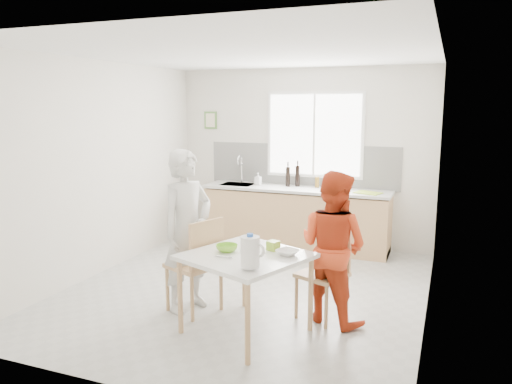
# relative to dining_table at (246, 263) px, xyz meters

# --- Properties ---
(ground) EXTENTS (4.50, 4.50, 0.00)m
(ground) POSITION_rel_dining_table_xyz_m (-0.41, 1.00, -0.69)
(ground) COLOR #B7B7B2
(ground) RESTS_ON ground
(room_shell) EXTENTS (4.50, 4.50, 4.50)m
(room_shell) POSITION_rel_dining_table_xyz_m (-0.41, 1.00, 0.96)
(room_shell) COLOR silver
(room_shell) RESTS_ON ground
(window) EXTENTS (1.50, 0.06, 1.30)m
(window) POSITION_rel_dining_table_xyz_m (-0.21, 3.23, 1.01)
(window) COLOR white
(window) RESTS_ON room_shell
(backsplash) EXTENTS (3.00, 0.02, 0.65)m
(backsplash) POSITION_rel_dining_table_xyz_m (-0.41, 3.24, 0.54)
(backsplash) COLOR white
(backsplash) RESTS_ON room_shell
(picture_frame) EXTENTS (0.22, 0.03, 0.28)m
(picture_frame) POSITION_rel_dining_table_xyz_m (-1.96, 3.23, 1.21)
(picture_frame) COLOR #56883E
(picture_frame) RESTS_ON room_shell
(kitchen_counter) EXTENTS (2.84, 0.64, 1.37)m
(kitchen_counter) POSITION_rel_dining_table_xyz_m (-0.42, 2.95, -0.27)
(kitchen_counter) COLOR tan
(kitchen_counter) RESTS_ON ground
(dining_table) EXTENTS (1.29, 1.29, 0.77)m
(dining_table) POSITION_rel_dining_table_xyz_m (0.00, 0.00, 0.00)
(dining_table) COLOR white
(dining_table) RESTS_ON ground
(chair_left) EXTENTS (0.60, 0.60, 1.01)m
(chair_left) POSITION_rel_dining_table_xyz_m (-0.63, 0.24, -0.13)
(chair_left) COLOR tan
(chair_left) RESTS_ON ground
(chair_far) EXTENTS (0.55, 0.55, 0.92)m
(chair_far) POSITION_rel_dining_table_xyz_m (0.62, 0.64, -0.18)
(chair_far) COLOR tan
(chair_far) RESTS_ON ground
(person_white) EXTENTS (0.60, 0.73, 1.70)m
(person_white) POSITION_rel_dining_table_xyz_m (-0.78, 0.30, 0.16)
(person_white) COLOR silver
(person_white) RESTS_ON ground
(person_red) EXTENTS (0.90, 0.80, 1.52)m
(person_red) POSITION_rel_dining_table_xyz_m (0.70, 0.56, 0.07)
(person_red) COLOR red
(person_red) RESTS_ON ground
(bowl_green) EXTENTS (0.27, 0.27, 0.07)m
(bowl_green) POSITION_rel_dining_table_xyz_m (-0.20, 0.03, 0.11)
(bowl_green) COLOR #80CD2F
(bowl_green) RESTS_ON dining_table
(bowl_white) EXTENTS (0.26, 0.26, 0.05)m
(bowl_white) POSITION_rel_dining_table_xyz_m (0.37, 0.13, 0.10)
(bowl_white) COLOR white
(bowl_white) RESTS_ON dining_table
(milk_jug) EXTENTS (0.23, 0.16, 0.29)m
(milk_jug) POSITION_rel_dining_table_xyz_m (0.20, -0.38, 0.24)
(milk_jug) COLOR white
(milk_jug) RESTS_ON dining_table
(green_box) EXTENTS (0.13, 0.13, 0.09)m
(green_box) POSITION_rel_dining_table_xyz_m (0.19, 0.23, 0.12)
(green_box) COLOR #8BBA2B
(green_box) RESTS_ON dining_table
(spoon) EXTENTS (0.16, 0.01, 0.01)m
(spoon) POSITION_rel_dining_table_xyz_m (-0.15, -0.18, 0.09)
(spoon) COLOR #A5A5AA
(spoon) RESTS_ON dining_table
(cutting_board) EXTENTS (0.41, 0.35, 0.01)m
(cutting_board) POSITION_rel_dining_table_xyz_m (0.68, 2.86, 0.24)
(cutting_board) COLOR #9BBD2B
(cutting_board) RESTS_ON kitchen_counter
(wine_bottle_a) EXTENTS (0.07, 0.07, 0.32)m
(wine_bottle_a) POSITION_rel_dining_table_xyz_m (-0.43, 3.09, 0.39)
(wine_bottle_a) COLOR black
(wine_bottle_a) RESTS_ON kitchen_counter
(wine_bottle_b) EXTENTS (0.07, 0.07, 0.30)m
(wine_bottle_b) POSITION_rel_dining_table_xyz_m (-0.57, 3.04, 0.38)
(wine_bottle_b) COLOR black
(wine_bottle_b) RESTS_ON kitchen_counter
(jar_amber) EXTENTS (0.06, 0.06, 0.16)m
(jar_amber) POSITION_rel_dining_table_xyz_m (-0.12, 3.09, 0.31)
(jar_amber) COLOR brown
(jar_amber) RESTS_ON kitchen_counter
(soap_bottle) EXTENTS (0.09, 0.09, 0.19)m
(soap_bottle) POSITION_rel_dining_table_xyz_m (-1.04, 2.99, 0.33)
(soap_bottle) COLOR #999999
(soap_bottle) RESTS_ON kitchen_counter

